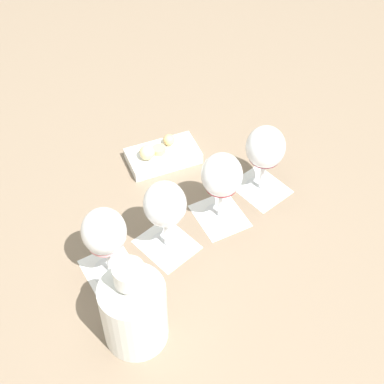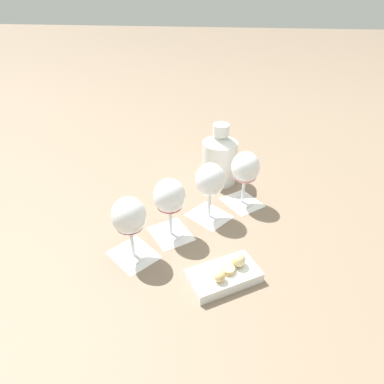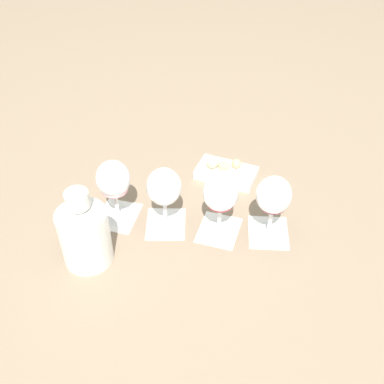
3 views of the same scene
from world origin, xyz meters
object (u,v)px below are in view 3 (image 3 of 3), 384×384
(wine_glass_1, at_px, (164,189))
(wine_glass_3, at_px, (274,198))
(ceramic_vase, at_px, (84,231))
(wine_glass_2, at_px, (220,196))
(wine_glass_0, at_px, (113,181))
(snack_dish, at_px, (225,171))

(wine_glass_1, height_order, wine_glass_3, same)
(wine_glass_1, xyz_separation_m, ceramic_vase, (-0.02, -0.21, -0.03))
(wine_glass_2, xyz_separation_m, wine_glass_3, (0.08, 0.09, -0.00))
(wine_glass_0, relative_size, wine_glass_1, 1.00)
(snack_dish, bearing_deg, wine_glass_3, -14.22)
(wine_glass_0, height_order, wine_glass_3, same)
(wine_glass_2, xyz_separation_m, ceramic_vase, (-0.12, -0.30, -0.03))
(wine_glass_0, bearing_deg, ceramic_vase, -58.36)
(wine_glass_2, relative_size, wine_glass_3, 1.00)
(wine_glass_2, bearing_deg, ceramic_vase, -111.92)
(wine_glass_0, relative_size, wine_glass_3, 1.00)
(wine_glass_2, relative_size, snack_dish, 0.92)
(wine_glass_0, xyz_separation_m, wine_glass_1, (0.10, 0.08, -0.00))
(wine_glass_1, bearing_deg, wine_glass_2, 42.63)
(snack_dish, bearing_deg, wine_glass_2, -45.14)
(wine_glass_3, bearing_deg, wine_glass_0, -136.71)
(wine_glass_0, distance_m, ceramic_vase, 0.15)
(wine_glass_0, height_order, wine_glass_1, same)
(wine_glass_0, distance_m, wine_glass_3, 0.39)
(ceramic_vase, bearing_deg, wine_glass_2, 68.08)
(wine_glass_1, xyz_separation_m, snack_dish, (-0.05, 0.25, -0.10))
(ceramic_vase, xyz_separation_m, snack_dish, (-0.03, 0.46, -0.07))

